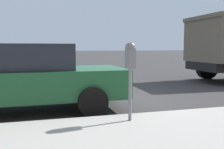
% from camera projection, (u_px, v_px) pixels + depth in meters
% --- Properties ---
extents(ground_plane, '(220.00, 220.00, 0.00)m').
position_uv_depth(ground_plane, '(105.00, 99.00, 7.40)').
color(ground_plane, '#3D3A3A').
extents(parking_meter, '(0.21, 0.19, 1.42)m').
position_uv_depth(parking_meter, '(130.00, 61.00, 4.66)').
color(parking_meter, gray).
rests_on(parking_meter, sidewalk).
extents(car_green, '(2.03, 4.72, 1.54)m').
position_uv_depth(car_green, '(18.00, 77.00, 5.88)').
color(car_green, '#1E5B33').
rests_on(car_green, ground_plane).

